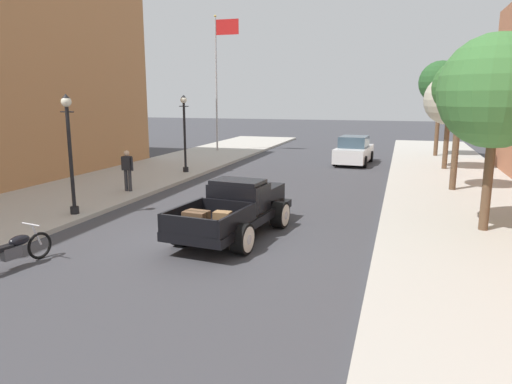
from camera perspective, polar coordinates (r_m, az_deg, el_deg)
name	(u,v)px	position (r m, az deg, el deg)	size (l,w,h in m)	color
ground_plane	(206,241)	(13.14, -6.12, -5.91)	(140.00, 140.00, 0.00)	#3D3D42
sidewalk_right	(495,266)	(12.33, 26.94, -7.95)	(5.50, 64.00, 0.15)	#B7B2A8
hotrod_truck_black	(237,208)	(13.58, -2.27, -1.98)	(2.53, 5.06, 1.58)	black
motorcycle_parked	(12,250)	(12.31, -27.39, -6.22)	(0.66, 2.10, 0.93)	black
car_background_white	(354,151)	(28.43, 11.75, 4.87)	(2.08, 4.41, 1.65)	silver
pedestrian_sidewalk_left	(127,168)	(19.68, -15.29, 2.80)	(0.53, 0.22, 1.65)	#333338
street_lamp_near	(70,145)	(16.18, -21.60, 5.25)	(0.50, 0.32, 3.85)	black
street_lamp_far	(184,128)	(24.07, -8.64, 7.70)	(0.50, 0.32, 3.85)	black
flagpole	(219,69)	(33.53, -4.48, 14.60)	(1.74, 0.16, 9.16)	#B2B2B7
street_tree_nearest	(496,92)	(14.63, 27.07, 10.75)	(3.12, 3.12, 5.47)	brown
street_tree_second	(461,88)	(20.72, 23.49, 11.41)	(2.19, 2.19, 5.22)	brown
street_tree_third	(450,100)	(26.78, 22.35, 10.23)	(2.59, 2.59, 4.90)	brown
street_tree_farthest	(441,83)	(32.68, 21.42, 12.18)	(2.69, 2.69, 5.99)	brown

